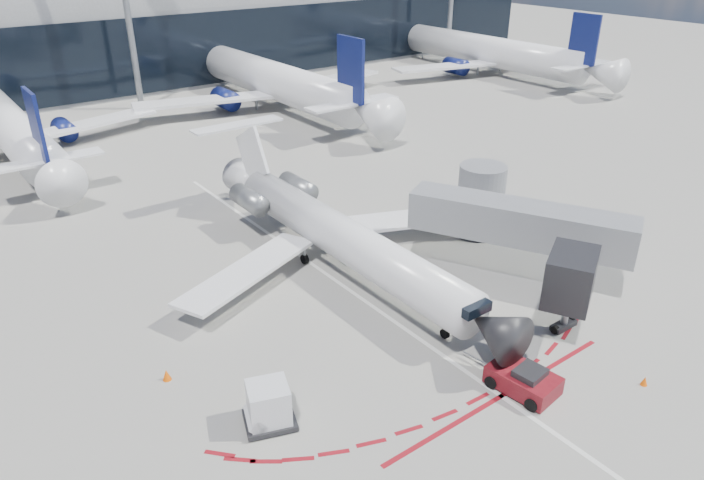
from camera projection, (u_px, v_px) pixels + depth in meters
ground at (351, 291)px, 36.71m from camera, size 260.00×260.00×0.00m
apron_centerline at (331, 277)px, 38.14m from camera, size 0.25×40.00×0.01m
apron_stop_bar at (501, 396)px, 28.46m from camera, size 14.00×0.25×0.01m
terminal_building at (46, 20)px, 79.50m from camera, size 150.00×24.15×24.00m
jet_bridge at (508, 220)px, 38.44m from camera, size 10.03×15.20×4.90m
regional_jet at (334, 232)px, 38.58m from camera, size 21.98×27.11×6.79m
pushback_tug at (523, 380)px, 28.64m from camera, size 2.42×4.99×1.27m
ramp_worker at (510, 348)px, 30.20m from camera, size 0.76×0.61×1.80m
uld_container at (269, 406)px, 26.46m from camera, size 2.62×2.42×2.01m
safety_cone_left at (167, 375)px, 29.38m from camera, size 0.41×0.41×0.57m
safety_cone_right at (644, 381)px, 29.07m from camera, size 0.32×0.32×0.45m
bg_airliner_1 at (1, 97)px, 57.18m from camera, size 32.49×34.40×10.51m
bg_airliner_2 at (267, 52)px, 72.52m from camera, size 38.05×40.29×12.31m
bg_airliner_3 at (487, 29)px, 89.68m from camera, size 37.39×39.59×12.10m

